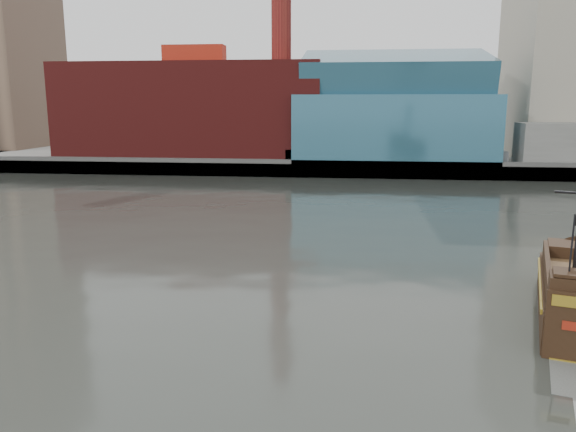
# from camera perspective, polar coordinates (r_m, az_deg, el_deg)

# --- Properties ---
(ground) EXTENTS (400.00, 400.00, 0.00)m
(ground) POSITION_cam_1_polar(r_m,az_deg,el_deg) (23.02, -4.94, -16.61)
(ground) COLOR #2A2C27
(ground) RESTS_ON ground
(promenade_far) EXTENTS (220.00, 60.00, 2.00)m
(promenade_far) POSITION_cam_1_polar(r_m,az_deg,el_deg) (112.39, 4.62, 6.36)
(promenade_far) COLOR slate
(promenade_far) RESTS_ON ground
(seawall) EXTENTS (220.00, 1.00, 2.60)m
(seawall) POSITION_cam_1_polar(r_m,az_deg,el_deg) (83.03, 3.81, 4.81)
(seawall) COLOR #4C4C49
(seawall) RESTS_ON ground
(skyline) EXTENTS (149.00, 45.00, 62.00)m
(skyline) POSITION_cam_1_polar(r_m,az_deg,el_deg) (105.35, 7.65, 18.81)
(skyline) COLOR brown
(skyline) RESTS_ON promenade_far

